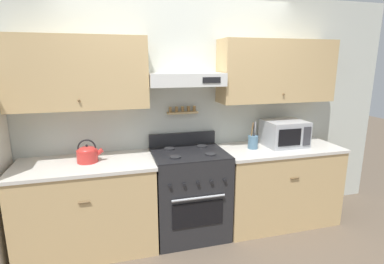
{
  "coord_description": "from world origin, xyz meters",
  "views": [
    {
      "loc": [
        -0.76,
        -2.53,
        1.84
      ],
      "look_at": [
        0.01,
        0.28,
        1.15
      ],
      "focal_mm": 28.0,
      "sensor_mm": 36.0,
      "label": 1
    }
  ],
  "objects_px": {
    "stove_range": "(189,193)",
    "tea_kettle": "(88,154)",
    "microwave": "(284,133)",
    "utensil_crock": "(253,142)"
  },
  "relations": [
    {
      "from": "tea_kettle",
      "to": "utensil_crock",
      "type": "distance_m",
      "value": 1.73
    },
    {
      "from": "stove_range",
      "to": "tea_kettle",
      "type": "xyz_separation_m",
      "value": [
        -1.0,
        0.02,
        0.52
      ]
    },
    {
      "from": "microwave",
      "to": "utensil_crock",
      "type": "distance_m",
      "value": 0.4
    },
    {
      "from": "tea_kettle",
      "to": "microwave",
      "type": "height_order",
      "value": "microwave"
    },
    {
      "from": "microwave",
      "to": "utensil_crock",
      "type": "xyz_separation_m",
      "value": [
        -0.4,
        -0.02,
        -0.07
      ]
    },
    {
      "from": "tea_kettle",
      "to": "utensil_crock",
      "type": "height_order",
      "value": "utensil_crock"
    },
    {
      "from": "stove_range",
      "to": "microwave",
      "type": "distance_m",
      "value": 1.27
    },
    {
      "from": "tea_kettle",
      "to": "utensil_crock",
      "type": "xyz_separation_m",
      "value": [
        1.73,
        0.0,
        -0.0
      ]
    },
    {
      "from": "tea_kettle",
      "to": "microwave",
      "type": "xyz_separation_m",
      "value": [
        2.13,
        0.02,
        0.06
      ]
    },
    {
      "from": "stove_range",
      "to": "utensil_crock",
      "type": "relative_size",
      "value": 3.58
    }
  ]
}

